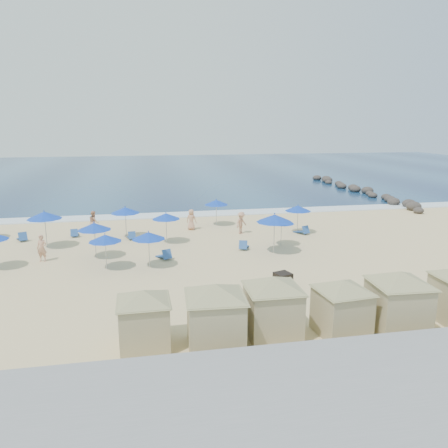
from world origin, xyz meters
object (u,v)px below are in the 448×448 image
(beachgoer_0, at_px, (42,248))
(beachgoer_1, at_px, (94,222))
(cabana_1, at_px, (215,308))
(umbrella_7, at_px, (166,216))
(cabana_4, at_px, (399,294))
(trash_bin, at_px, (283,280))
(umbrella_8, at_px, (275,218))
(umbrella_9, at_px, (216,202))
(rock_jetty, at_px, (359,190))
(umbrella_10, at_px, (298,208))
(beachgoer_3, at_px, (191,219))
(umbrella_3, at_px, (105,238))
(beachgoer_2, at_px, (241,223))
(cabana_3, at_px, (342,300))
(umbrella_11, at_px, (282,221))
(umbrella_2, at_px, (44,215))
(umbrella_5, at_px, (94,226))
(cabana_0, at_px, (144,311))
(cabana_2, at_px, (273,299))
(umbrella_4, at_px, (125,210))

(beachgoer_0, distance_m, beachgoer_1, 7.44)
(cabana_1, bearing_deg, umbrella_7, 93.35)
(cabana_4, bearing_deg, trash_bin, 118.61)
(umbrella_8, height_order, umbrella_9, umbrella_8)
(rock_jetty, xyz_separation_m, umbrella_10, (-14.82, -18.14, 1.64))
(beachgoer_3, bearing_deg, rock_jetty, -117.70)
(umbrella_3, bearing_deg, beachgoer_0, 150.10)
(rock_jetty, xyz_separation_m, umbrella_8, (-18.25, -23.02, 2.02))
(umbrella_7, xyz_separation_m, beachgoer_2, (5.93, 1.69, -1.12))
(cabana_3, xyz_separation_m, umbrella_10, (4.15, 16.40, 0.53))
(rock_jetty, bearing_deg, umbrella_11, -128.91)
(beachgoer_1, xyz_separation_m, beachgoer_2, (11.37, -2.44, -0.02))
(cabana_1, bearing_deg, umbrella_10, 60.44)
(beachgoer_1, bearing_deg, umbrella_7, -142.36)
(umbrella_8, bearing_deg, beachgoer_1, 146.76)
(umbrella_7, xyz_separation_m, umbrella_11, (7.93, -2.20, -0.20))
(umbrella_9, bearing_deg, umbrella_2, -160.34)
(umbrella_5, height_order, beachgoer_1, umbrella_5)
(trash_bin, distance_m, beachgoer_0, 15.16)
(beachgoer_3, bearing_deg, cabana_1, 114.47)
(rock_jetty, relative_size, umbrella_10, 11.53)
(cabana_1, xyz_separation_m, beachgoer_2, (5.02, 17.27, -0.77))
(cabana_1, xyz_separation_m, umbrella_3, (-4.78, 10.37, 0.27))
(trash_bin, distance_m, umbrella_9, 14.94)
(umbrella_5, xyz_separation_m, umbrella_10, (14.98, 3.76, -0.08))
(umbrella_3, bearing_deg, beachgoer_2, 35.17)
(umbrella_2, xyz_separation_m, beachgoer_2, (14.20, 1.39, -1.45))
(umbrella_3, height_order, beachgoer_1, umbrella_3)
(umbrella_7, xyz_separation_m, beachgoer_1, (-5.44, 4.13, -1.10))
(cabana_0, xyz_separation_m, cabana_2, (5.10, -0.07, 0.14))
(umbrella_8, relative_size, beachgoer_3, 1.63)
(umbrella_7, relative_size, umbrella_9, 1.00)
(trash_bin, relative_size, beachgoer_2, 0.45)
(cabana_0, distance_m, beachgoer_2, 18.39)
(cabana_0, relative_size, umbrella_4, 1.66)
(umbrella_2, bearing_deg, umbrella_10, 2.01)
(umbrella_4, xyz_separation_m, beachgoer_0, (-5.01, -4.96, -1.28))
(trash_bin, distance_m, umbrella_7, 11.49)
(cabana_0, xyz_separation_m, umbrella_8, (8.62, 11.07, 0.92))
(cabana_0, relative_size, cabana_1, 0.90)
(cabana_2, bearing_deg, cabana_0, 179.22)
(cabana_0, relative_size, beachgoer_3, 2.41)
(cabana_0, xyz_separation_m, umbrella_11, (9.69, 12.81, 0.32))
(rock_jetty, relative_size, umbrella_4, 10.86)
(cabana_2, bearing_deg, rock_jetty, 57.49)
(rock_jetty, height_order, umbrella_9, umbrella_9)
(umbrella_4, relative_size, beachgoer_3, 1.45)
(umbrella_8, bearing_deg, beachgoer_2, 99.35)
(cabana_2, bearing_deg, umbrella_11, 70.39)
(umbrella_2, relative_size, umbrella_10, 1.16)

